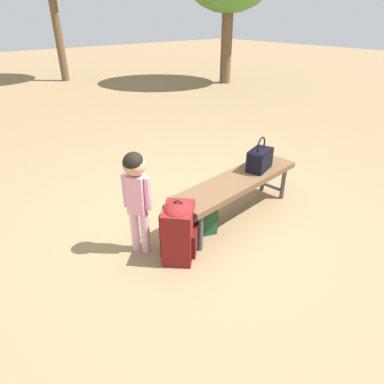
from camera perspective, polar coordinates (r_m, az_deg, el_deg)
name	(u,v)px	position (r m, az deg, el deg)	size (l,w,h in m)	color
ground_plane	(199,225)	(3.53, 1.14, -5.67)	(40.00, 40.00, 0.00)	#8C704C
park_bench	(238,183)	(3.54, 7.69, 1.45)	(1.63, 0.54, 0.45)	brown
handbag	(260,159)	(3.71, 11.38, 5.56)	(0.36, 0.27, 0.37)	black
child_standing	(136,188)	(2.90, -9.41, 0.71)	(0.20, 0.23, 0.97)	#E5B2C6
backpack_large	(179,229)	(2.97, -2.24, -6.28)	(0.42, 0.42, 0.58)	maroon
backpack_small	(207,215)	(3.37, 2.49, -3.92)	(0.23, 0.25, 0.35)	#1E4C2D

